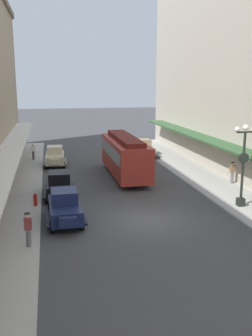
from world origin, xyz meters
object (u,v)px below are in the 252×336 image
Objects in this scene: parked_car_0 at (65,206)px; parked_car_3 at (144,148)px; parked_car_2 at (55,156)px; fire_hydrant at (35,199)px; pedestrian_1 at (28,229)px; pedestrian_0 at (232,172)px; lamp_post_with_clock at (243,162)px; pedestrian_2 at (33,151)px; parked_car_1 at (59,184)px; streetcar at (125,154)px.

parked_car_0 is 1.00× the size of parked_car_3.
parked_car_2 is 12.85m from fire_hydrant.
pedestrian_0 is at bearing 30.81° from pedestrian_1.
lamp_post_with_clock is 3.15× the size of pedestrian_2.
pedestrian_0 is at bearing -39.62° from pedestrian_2.
parked_car_0 is at bearing -178.46° from lamp_post_with_clock.
parked_car_1 reaches higher than fire_hydrant.
parked_car_2 is 9.82m from parked_car_3.
streetcar is at bearing 44.56° from fire_hydrant.
parked_car_2 is 19.08m from pedestrian_1.
parked_car_1 is at bearing -177.62° from pedestrian_0.
pedestrian_2 is (-15.39, 12.74, -0.02)m from pedestrian_0.
parked_car_2 is (-0.07, 10.65, 0.00)m from parked_car_1.
lamp_post_with_clock is at bearing -22.87° from parked_car_1.
streetcar is at bearing 119.66° from lamp_post_with_clock.
parked_car_1 is at bearing 78.29° from pedestrian_1.
streetcar is (5.69, -5.65, 0.96)m from parked_car_2.
parked_car_3 is 11.57m from pedestrian_2.
pedestrian_2 is (-2.32, 18.29, 0.05)m from parked_car_0.
pedestrian_0 is at bearing 23.01° from parked_car_0.
parked_car_1 is at bearing -89.64° from parked_car_2.
parked_car_2 reaches higher than pedestrian_0.
lamp_post_with_clock reaches higher than parked_car_1.
pedestrian_1 is at bearing -91.30° from fire_hydrant.
parked_car_3 reaches higher than fire_hydrant.
parked_car_1 is 16.31m from parked_car_3.
fire_hydrant is at bearing -87.78° from pedestrian_2.
parked_car_2 is 2.58× the size of pedestrian_1.
pedestrian_0 is (13.20, 0.55, 0.07)m from parked_car_1.
streetcar reaches higher than parked_car_2.
pedestrian_2 is at bearing 126.56° from lamp_post_with_clock.
parked_car_3 is (9.38, 13.35, 0.00)m from parked_car_1.
parked_car_3 reaches higher than pedestrian_0.
streetcar is 15.28m from pedestrian_1.
streetcar is 8.83m from pedestrian_0.
pedestrian_2 is at bearing -179.71° from parked_car_3.
pedestrian_1 is at bearing -164.19° from lamp_post_with_clock.
fire_hydrant is 0.49× the size of pedestrian_1.
parked_car_2 is at bearing -164.08° from parked_car_3.
parked_car_1 reaches higher than pedestrian_2.
fire_hydrant is (-10.97, -15.45, -0.38)m from parked_car_3.
fire_hydrant is at bearing 168.45° from lamp_post_with_clock.
lamp_post_with_clock is at bearing -84.37° from parked_car_3.
pedestrian_0 is 17.39m from pedestrian_1.
parked_car_3 is 0.45× the size of streetcar.
streetcar reaches higher than parked_car_0.
parked_car_2 reaches higher than pedestrian_1.
pedestrian_1 is at bearing -95.01° from parked_car_2.
parked_car_3 is (9.45, 2.69, 0.00)m from parked_car_2.
parked_car_0 is 1.00× the size of parked_car_2.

